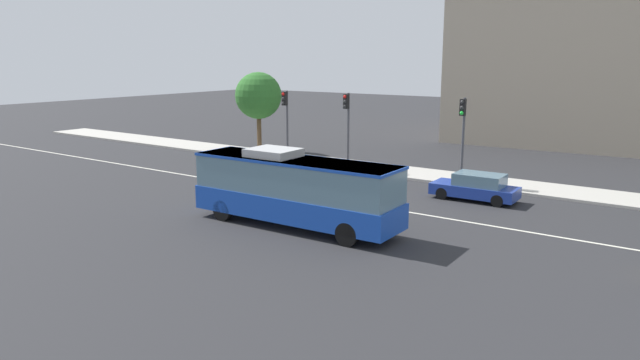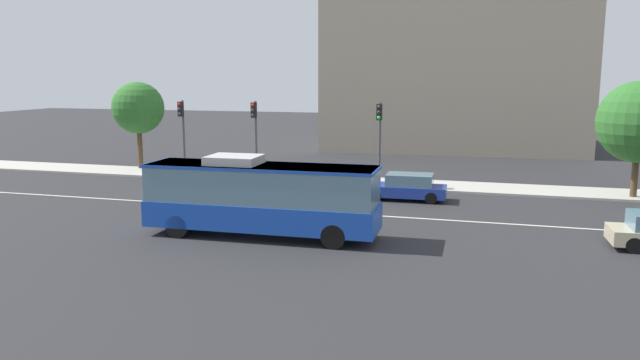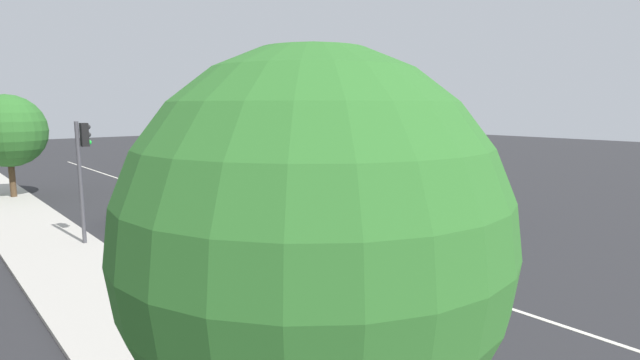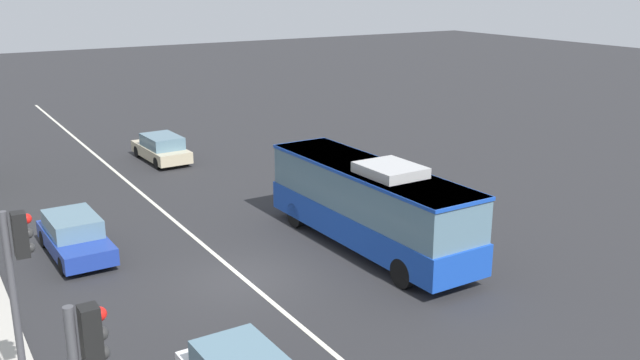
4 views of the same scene
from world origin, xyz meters
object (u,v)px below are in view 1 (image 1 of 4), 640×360
sedan_blue (476,187)px  traffic_light_near_corner (463,126)px  traffic_light_mid_block (286,114)px  street_tree_kerbside_centre (258,96)px  sedan_white (286,167)px  traffic_light_far_corner (347,118)px  transit_bus (295,187)px

sedan_blue → traffic_light_near_corner: bearing=-56.9°
sedan_blue → traffic_light_mid_block: 15.72m
traffic_light_near_corner → street_tree_kerbside_centre: street_tree_kerbside_centre is taller
sedan_white → traffic_light_mid_block: size_ratio=0.87×
traffic_light_mid_block → traffic_light_far_corner: 5.03m
transit_bus → sedan_white: transit_bus is taller
sedan_blue → street_tree_kerbside_centre: bearing=-17.0°
sedan_white → sedan_blue: bearing=-175.7°
traffic_light_far_corner → sedan_blue: bearing=74.0°
traffic_light_near_corner → traffic_light_mid_block: same height
sedan_white → sedan_blue: 12.02m
sedan_white → transit_bus: bearing=129.1°
traffic_light_near_corner → traffic_light_mid_block: size_ratio=1.00×
sedan_white → traffic_light_far_corner: 5.43m
street_tree_kerbside_centre → traffic_light_mid_block: bearing=-29.4°
street_tree_kerbside_centre → traffic_light_far_corner: bearing=-14.6°
sedan_white → street_tree_kerbside_centre: bearing=-41.2°
transit_bus → traffic_light_far_corner: size_ratio=1.93×
traffic_light_near_corner → transit_bus: bearing=-13.5°
sedan_blue → traffic_light_mid_block: (-15.19, 2.89, 2.84)m
transit_bus → sedan_blue: size_ratio=2.22×
transit_bus → traffic_light_near_corner: (2.79, 12.59, 1.75)m
transit_bus → street_tree_kerbside_centre: (-15.27, 15.17, 2.68)m
traffic_light_near_corner → traffic_light_mid_block: 13.07m
sedan_white → traffic_light_near_corner: bearing=-157.7°
transit_bus → street_tree_kerbside_centre: size_ratio=1.58×
traffic_light_mid_block → street_tree_kerbside_centre: (-5.00, 2.81, 0.93)m
traffic_light_mid_block → street_tree_kerbside_centre: street_tree_kerbside_centre is taller
sedan_blue → street_tree_kerbside_centre: street_tree_kerbside_centre is taller
traffic_light_near_corner → traffic_light_far_corner: (-8.03, -0.03, 0.00)m
traffic_light_near_corner → traffic_light_far_corner: size_ratio=1.00×
sedan_blue → traffic_light_mid_block: traffic_light_mid_block is taller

